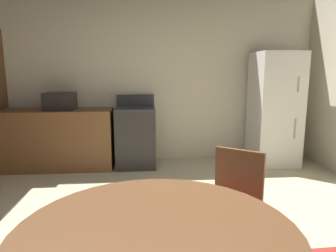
% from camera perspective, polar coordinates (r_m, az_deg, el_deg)
% --- Properties ---
extents(wall_back, '(5.81, 0.12, 2.70)m').
position_cam_1_polar(wall_back, '(4.91, -4.44, 9.11)').
color(wall_back, beige).
rests_on(wall_back, ground).
extents(kitchen_counter, '(2.09, 0.60, 0.90)m').
position_cam_1_polar(kitchen_counter, '(4.86, -23.00, -2.39)').
color(kitchen_counter, brown).
rests_on(kitchen_counter, ground).
extents(oven_range, '(0.60, 0.60, 1.10)m').
position_cam_1_polar(oven_range, '(4.62, -6.28, -2.04)').
color(oven_range, '#2D2B28').
rests_on(oven_range, ground).
extents(refrigerator, '(0.68, 0.68, 1.76)m').
position_cam_1_polar(refrigerator, '(4.95, 19.93, 3.08)').
color(refrigerator, white).
rests_on(refrigerator, ground).
extents(microwave, '(0.44, 0.32, 0.26)m').
position_cam_1_polar(microwave, '(4.69, -20.17, 4.55)').
color(microwave, black).
rests_on(microwave, kitchen_counter).
extents(chair_northeast, '(0.56, 0.56, 0.87)m').
position_cam_1_polar(chair_northeast, '(2.32, 12.48, -13.93)').
color(chair_northeast, brown).
rests_on(chair_northeast, ground).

